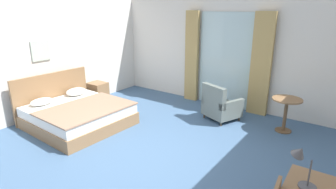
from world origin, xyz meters
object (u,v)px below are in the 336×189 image
Objects in this scene: round_cafe_table at (286,108)px; desk_lamp at (301,159)px; bed at (77,113)px; nightstand at (98,92)px; framed_picture at (40,51)px; armchair_by_window at (220,106)px.

desk_lamp is at bearing -74.87° from round_cafe_table.
desk_lamp is 0.60× the size of round_cafe_table.
bed is 1.60m from nightstand.
desk_lamp is (5.46, -1.93, 0.76)m from nightstand.
bed is 4.48m from round_cafe_table.
framed_picture reaches higher than bed.
nightstand is 3.40m from armchair_by_window.
framed_picture reaches higher than nightstand.
nightstand is at bearing -167.88° from round_cafe_table.
framed_picture is (-0.25, -1.34, 1.28)m from nightstand.
bed is at bearing -138.92° from armchair_by_window.
nightstand is at bearing 122.91° from bed.
armchair_by_window is 1.40m from round_cafe_table.
framed_picture reaches higher than round_cafe_table.
desk_lamp is at bearing -51.47° from armchair_by_window.
bed reaches higher than round_cafe_table.
desk_lamp is at bearing -5.85° from framed_picture.
bed is 4.46× the size of framed_picture.
armchair_by_window is at bearing 41.08° from bed.
bed reaches higher than armchair_by_window.
framed_picture is at bearing 174.15° from desk_lamp.
desk_lamp is 3.08m from round_cafe_table.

